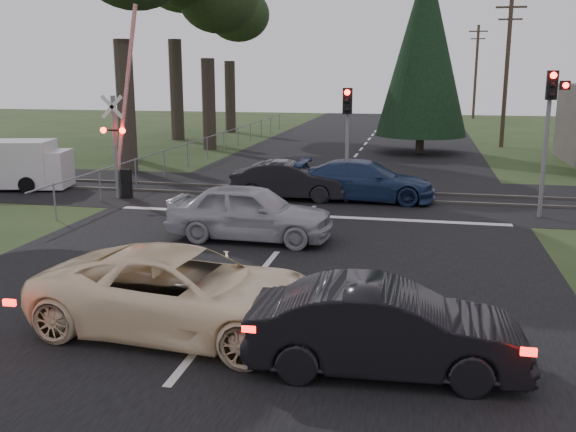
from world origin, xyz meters
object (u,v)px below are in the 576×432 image
(traffic_signal_right, at_px, (551,115))
(blue_sedan, at_px, (365,181))
(cream_coupe, at_px, (184,293))
(silver_car, at_px, (250,212))
(utility_pole_far, at_px, (476,70))
(dark_hatchback, at_px, (386,329))
(dark_car_far, at_px, (289,181))
(utility_pole_mid, at_px, (507,70))
(traffic_signal_center, at_px, (347,125))
(white_van, at_px, (7,165))
(crossing_signal, at_px, (121,144))

(traffic_signal_right, xyz_separation_m, blue_sedan, (-5.89, 1.75, -2.58))
(cream_coupe, bearing_deg, silver_car, 10.05)
(utility_pole_far, height_order, dark_hatchback, utility_pole_far)
(cream_coupe, distance_m, dark_hatchback, 3.77)
(cream_coupe, bearing_deg, dark_car_far, 8.41)
(traffic_signal_right, height_order, utility_pole_mid, utility_pole_mid)
(utility_pole_mid, bearing_deg, dark_car_far, -116.73)
(silver_car, xyz_separation_m, dark_car_far, (-0.13, 5.93, -0.10))
(traffic_signal_center, height_order, dark_hatchback, traffic_signal_center)
(traffic_signal_right, xyz_separation_m, utility_pole_far, (0.95, 45.53, 1.41))
(traffic_signal_right, xyz_separation_m, white_van, (-20.25, 1.12, -2.32))
(utility_pole_far, relative_size, cream_coupe, 1.63)
(white_van, bearing_deg, dark_hatchback, -52.89)
(utility_pole_far, distance_m, white_van, 49.35)
(crossing_signal, bearing_deg, white_van, 171.58)
(utility_pole_far, bearing_deg, utility_pole_mid, -90.00)
(crossing_signal, distance_m, silver_car, 8.03)
(white_van, bearing_deg, silver_car, -39.27)
(traffic_signal_center, distance_m, blue_sedan, 2.24)
(utility_pole_mid, bearing_deg, utility_pole_far, 90.00)
(cream_coupe, distance_m, dark_car_far, 12.58)
(traffic_signal_right, height_order, blue_sedan, traffic_signal_right)
(utility_pole_far, bearing_deg, traffic_signal_center, -99.60)
(dark_hatchback, bearing_deg, blue_sedan, 3.11)
(traffic_signal_center, xyz_separation_m, dark_hatchback, (2.20, -13.24, -2.08))
(cream_coupe, xyz_separation_m, dark_car_far, (-0.67, 12.57, -0.07))
(utility_pole_mid, xyz_separation_m, utility_pole_far, (0.00, 25.00, 0.00))
(traffic_signal_right, xyz_separation_m, dark_hatchback, (-4.34, -12.04, -2.59))
(utility_pole_far, relative_size, dark_hatchback, 2.06)
(traffic_signal_right, bearing_deg, blue_sedan, 163.42)
(blue_sedan, bearing_deg, silver_car, 158.67)
(traffic_signal_right, distance_m, utility_pole_mid, 20.60)
(utility_pole_mid, height_order, cream_coupe, utility_pole_mid)
(dark_car_far, bearing_deg, dark_hatchback, -165.67)
(white_van, bearing_deg, traffic_signal_right, -16.46)
(traffic_signal_right, xyz_separation_m, silver_car, (-8.57, -4.57, -2.52))
(crossing_signal, relative_size, white_van, 1.32)
(utility_pole_far, xyz_separation_m, white_van, (-21.20, -44.41, -3.73))
(traffic_signal_right, relative_size, dark_car_far, 1.11)
(silver_car, height_order, white_van, white_van)
(dark_hatchback, height_order, white_van, white_van)
(utility_pole_mid, relative_size, dark_car_far, 2.12)
(blue_sedan, xyz_separation_m, white_van, (-14.35, -0.64, 0.26))
(dark_hatchback, xyz_separation_m, dark_car_far, (-4.35, 13.40, -0.02))
(blue_sedan, height_order, white_van, white_van)
(silver_car, relative_size, blue_sedan, 0.92)
(crossing_signal, xyz_separation_m, cream_coupe, (6.80, -11.52, -1.29))
(traffic_signal_right, distance_m, traffic_signal_center, 6.68)
(utility_pole_mid, distance_m, blue_sedan, 20.38)
(traffic_signal_right, distance_m, blue_sedan, 6.67)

